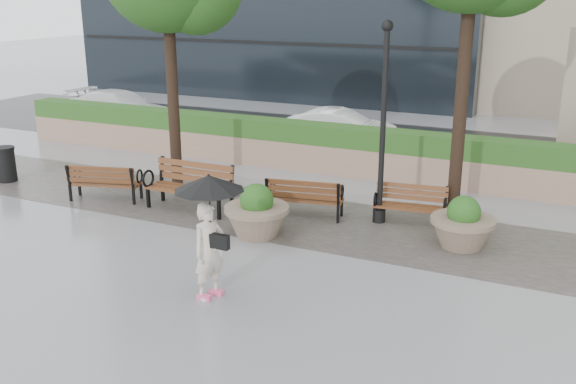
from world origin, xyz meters
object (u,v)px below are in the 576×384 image
at_px(planter_left, 257,216).
at_px(car_right, 340,128).
at_px(bench_3, 410,212).
at_px(bench_2, 305,205).
at_px(pedestrian, 209,225).
at_px(planter_right, 463,227).
at_px(bench_0, 106,190).
at_px(trash_bin, 6,165).
at_px(car_left, 121,108).
at_px(bench_1, 190,197).
at_px(lamppost, 383,137).

height_order(planter_left, car_right, car_right).
xyz_separation_m(bench_3, car_right, (-4.00, 6.25, 0.36)).
bearing_deg(bench_2, pedestrian, 82.12).
bearing_deg(planter_right, bench_0, -175.76).
distance_m(bench_3, trash_bin, 10.78).
distance_m(bench_0, bench_3, 7.34).
relative_size(bench_3, trash_bin, 1.81).
bearing_deg(car_left, bench_0, -139.06).
distance_m(car_left, pedestrian, 15.44).
xyz_separation_m(bench_0, trash_bin, (-3.52, 0.17, 0.18)).
relative_size(bench_1, pedestrian, 0.98).
height_order(bench_1, planter_left, planter_left).
relative_size(bench_0, pedestrian, 0.86).
height_order(bench_3, lamppost, lamppost).
bearing_deg(car_right, planter_left, -176.63).
bearing_deg(pedestrian, lamppost, 2.80).
bearing_deg(planter_right, car_right, 126.47).
distance_m(car_right, pedestrian, 11.36).
xyz_separation_m(bench_2, pedestrian, (0.19, -4.31, 1.01)).
distance_m(planter_left, pedestrian, 2.99).
bearing_deg(bench_2, bench_0, 0.54).
height_order(lamppost, pedestrian, lamppost).
bearing_deg(bench_3, pedestrian, -120.43).
relative_size(planter_right, pedestrian, 0.61).
bearing_deg(bench_0, lamppost, 175.58).
xyz_separation_m(planter_right, pedestrian, (-3.39, -4.00, 0.86)).
xyz_separation_m(bench_0, planter_right, (8.48, 0.63, 0.15)).
distance_m(bench_3, planter_left, 3.43).
xyz_separation_m(trash_bin, lamppost, (10.06, 1.17, 1.48)).
bearing_deg(car_left, car_right, -84.77).
xyz_separation_m(planter_left, planter_right, (4.00, 1.19, -0.02)).
distance_m(trash_bin, car_right, 10.15).
relative_size(planter_right, car_left, 0.29).
bearing_deg(pedestrian, car_right, 29.64).
xyz_separation_m(bench_1, planter_right, (6.21, 0.37, 0.09)).
relative_size(bench_2, lamppost, 0.41).
distance_m(bench_3, planter_right, 1.61).
bearing_deg(planter_left, pedestrian, -77.65).
distance_m(lamppost, car_right, 7.41).
bearing_deg(planter_right, bench_3, 144.69).
distance_m(bench_2, bench_3, 2.35).
height_order(bench_1, planter_right, bench_1).
height_order(bench_1, car_right, car_right).
relative_size(lamppost, car_left, 0.97).
bearing_deg(planter_left, car_left, 141.15).
xyz_separation_m(bench_2, lamppost, (1.64, 0.39, 1.66)).
height_order(bench_2, trash_bin, bench_2).
bearing_deg(planter_left, lamppost, 42.69).
relative_size(bench_2, planter_left, 1.33).
bearing_deg(bench_3, planter_right, -42.84).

